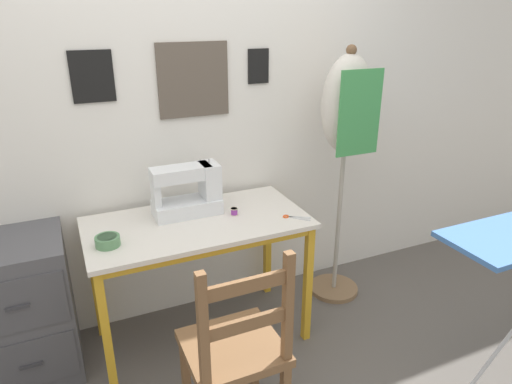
{
  "coord_description": "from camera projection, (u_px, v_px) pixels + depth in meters",
  "views": [
    {
      "loc": [
        -0.6,
        -1.8,
        1.77
      ],
      "look_at": [
        0.32,
        0.27,
        0.86
      ],
      "focal_mm": 32.0,
      "sensor_mm": 36.0,
      "label": 1
    }
  ],
  "objects": [
    {
      "name": "sewing_table",
      "position": [
        199.0,
        237.0,
        2.41
      ],
      "size": [
        1.15,
        0.6,
        0.74
      ],
      "color": "silver",
      "rests_on": "ground_plane"
    },
    {
      "name": "sewing_machine",
      "position": [
        190.0,
        191.0,
        2.43
      ],
      "size": [
        0.37,
        0.17,
        0.29
      ],
      "color": "white",
      "rests_on": "sewing_table"
    },
    {
      "name": "wooden_chair",
      "position": [
        235.0,
        351.0,
        1.89
      ],
      "size": [
        0.4,
        0.38,
        0.95
      ],
      "color": "brown",
      "rests_on": "ground_plane"
    },
    {
      "name": "dress_form",
      "position": [
        347.0,
        120.0,
        2.65
      ],
      "size": [
        0.32,
        0.32,
        1.59
      ],
      "color": "#846647",
      "rests_on": "ground_plane"
    },
    {
      "name": "fabric_bowl",
      "position": [
        108.0,
        241.0,
        2.13
      ],
      "size": [
        0.11,
        0.11,
        0.05
      ],
      "color": "#56895B",
      "rests_on": "sewing_table"
    },
    {
      "name": "thread_spool_near_machine",
      "position": [
        234.0,
        212.0,
        2.45
      ],
      "size": [
        0.04,
        0.04,
        0.04
      ],
      "color": "purple",
      "rests_on": "sewing_table"
    },
    {
      "name": "filing_cabinet",
      "position": [
        26.0,
        308.0,
        2.29
      ],
      "size": [
        0.45,
        0.48,
        0.75
      ],
      "color": "#4C4C51",
      "rests_on": "ground_plane"
    },
    {
      "name": "ground_plane",
      "position": [
        221.0,
        369.0,
        2.41
      ],
      "size": [
        14.0,
        14.0,
        0.0
      ],
      "primitive_type": "plane",
      "color": "#5B5651"
    },
    {
      "name": "scissors",
      "position": [
        292.0,
        217.0,
        2.42
      ],
      "size": [
        0.13,
        0.12,
        0.01
      ],
      "color": "silver",
      "rests_on": "sewing_table"
    },
    {
      "name": "wall_back",
      "position": [
        173.0,
        106.0,
        2.5
      ],
      "size": [
        10.0,
        0.07,
        2.55
      ],
      "color": "silver",
      "rests_on": "ground_plane"
    }
  ]
}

